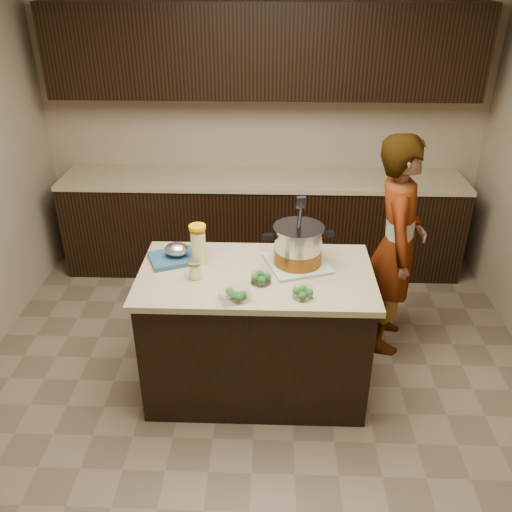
# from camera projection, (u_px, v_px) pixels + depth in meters

# --- Properties ---
(ground_plane) EXTENTS (4.00, 4.00, 0.00)m
(ground_plane) POSITION_uv_depth(u_px,v_px,m) (256.00, 384.00, 3.78)
(ground_plane) COLOR brown
(ground_plane) RESTS_ON ground
(room_shell) EXTENTS (4.04, 4.04, 2.72)m
(room_shell) POSITION_uv_depth(u_px,v_px,m) (256.00, 145.00, 2.96)
(room_shell) COLOR tan
(room_shell) RESTS_ON ground
(back_cabinets) EXTENTS (3.60, 0.63, 2.33)m
(back_cabinets) POSITION_uv_depth(u_px,v_px,m) (263.00, 171.00, 4.85)
(back_cabinets) COLOR black
(back_cabinets) RESTS_ON ground
(island) EXTENTS (1.46, 0.81, 0.90)m
(island) POSITION_uv_depth(u_px,v_px,m) (256.00, 332.00, 3.56)
(island) COLOR black
(island) RESTS_ON ground
(dish_towel) EXTENTS (0.46, 0.46, 0.02)m
(dish_towel) POSITION_uv_depth(u_px,v_px,m) (297.00, 264.00, 3.43)
(dish_towel) COLOR #689061
(dish_towel) RESTS_ON island
(stock_pot) EXTENTS (0.45, 0.36, 0.45)m
(stock_pot) POSITION_uv_depth(u_px,v_px,m) (298.00, 247.00, 3.38)
(stock_pot) COLOR #B7B7BC
(stock_pot) RESTS_ON dish_towel
(lemonade_pitcher) EXTENTS (0.12, 0.12, 0.26)m
(lemonade_pitcher) POSITION_uv_depth(u_px,v_px,m) (198.00, 246.00, 3.41)
(lemonade_pitcher) COLOR #E6E58C
(lemonade_pitcher) RESTS_ON island
(mason_jar) EXTENTS (0.11, 0.11, 0.13)m
(mason_jar) POSITION_uv_depth(u_px,v_px,m) (195.00, 269.00, 3.27)
(mason_jar) COLOR #E6E58C
(mason_jar) RESTS_ON island
(broccoli_tub_left) EXTENTS (0.14, 0.14, 0.06)m
(broccoli_tub_left) POSITION_uv_depth(u_px,v_px,m) (261.00, 279.00, 3.24)
(broccoli_tub_left) COLOR silver
(broccoli_tub_left) RESTS_ON island
(broccoli_tub_right) EXTENTS (0.16, 0.16, 0.06)m
(broccoli_tub_right) POSITION_uv_depth(u_px,v_px,m) (303.00, 293.00, 3.09)
(broccoli_tub_right) COLOR silver
(broccoli_tub_right) RESTS_ON island
(broccoli_tub_rect) EXTENTS (0.20, 0.18, 0.06)m
(broccoli_tub_rect) POSITION_uv_depth(u_px,v_px,m) (235.00, 296.00, 3.07)
(broccoli_tub_rect) COLOR silver
(broccoli_tub_rect) RESTS_ON island
(blue_tray) EXTENTS (0.37, 0.34, 0.11)m
(blue_tray) POSITION_uv_depth(u_px,v_px,m) (175.00, 255.00, 3.47)
(blue_tray) COLOR navy
(blue_tray) RESTS_ON island
(person) EXTENTS (0.49, 0.65, 1.63)m
(person) POSITION_uv_depth(u_px,v_px,m) (396.00, 246.00, 3.85)
(person) COLOR gray
(person) RESTS_ON ground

